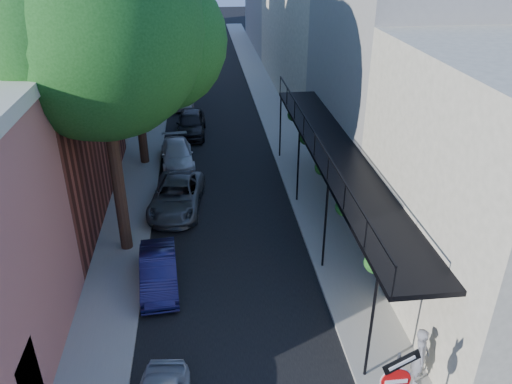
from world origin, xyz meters
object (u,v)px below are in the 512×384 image
object	(u,v)px
parked_car_c	(177,196)
oak_near	(113,35)
parked_car_d	(177,154)
sign_post	(395,384)
oak_mid	(139,22)
parked_car_b	(159,271)
parked_car_f	(183,98)
parked_car_e	(191,123)
pedestrian	(420,356)

from	to	relation	value
parked_car_c	oak_near	bearing A→B (deg)	-110.63
parked_car_d	sign_post	bearing A→B (deg)	-77.99
oak_mid	parked_car_b	xyz separation A→B (m)	(0.98, -10.56, -6.49)
parked_car_d	parked_car_f	bearing A→B (deg)	83.92
parked_car_c	parked_car_e	size ratio (longest dim) A/B	1.10
parked_car_c	pedestrian	xyz separation A→B (m)	(6.58, -10.31, 0.36)
sign_post	parked_car_f	distance (m)	27.10
oak_near	parked_car_f	size ratio (longest dim) A/B	3.19
parked_car_c	parked_car_d	world-z (taller)	parked_car_c
pedestrian	oak_mid	bearing A→B (deg)	51.26
oak_near	oak_mid	size ratio (longest dim) A/B	1.12
oak_near	oak_mid	distance (m)	8.01
parked_car_b	parked_car_e	xyz separation A→B (m)	(1.04, 14.35, 0.12)
parked_car_b	parked_car_f	bearing A→B (deg)	84.19
parked_car_c	pedestrian	world-z (taller)	pedestrian
oak_near	parked_car_f	bearing A→B (deg)	85.45
oak_near	parked_car_f	world-z (taller)	oak_near
sign_post	parked_car_f	size ratio (longest dim) A/B	0.83
parked_car_d	pedestrian	world-z (taller)	pedestrian
pedestrian	parked_car_c	bearing A→B (deg)	56.57
parked_car_c	pedestrian	size ratio (longest dim) A/B	2.61
parked_car_e	parked_car_f	xyz separation A→B (m)	(-0.59, 5.52, -0.10)
sign_post	parked_car_e	distance (m)	21.58
parked_car_c	parked_car_f	xyz separation A→B (m)	(-0.01, 14.57, -0.03)
oak_near	sign_post	bearing A→B (deg)	-54.91
parked_car_d	parked_car_f	distance (m)	9.82
sign_post	parked_car_d	bearing A→B (deg)	107.44
parked_car_b	pedestrian	xyz separation A→B (m)	(7.04, -5.01, 0.41)
parked_car_c	pedestrian	distance (m)	12.24
parked_car_d	parked_car_e	world-z (taller)	parked_car_e
oak_mid	oak_near	bearing A→B (deg)	-89.63
pedestrian	parked_car_d	bearing A→B (deg)	47.99
parked_car_b	sign_post	bearing A→B (deg)	-54.66
parked_car_d	parked_car_e	xyz separation A→B (m)	(0.70, 4.29, 0.13)
sign_post	pedestrian	bearing A→B (deg)	49.57
parked_car_e	parked_car_b	bearing A→B (deg)	-91.85
parked_car_b	parked_car_d	bearing A→B (deg)	83.57
parked_car_c	parked_car_f	world-z (taller)	parked_car_c
parked_car_b	parked_car_f	world-z (taller)	parked_car_f
oak_near	parked_car_c	xyz separation A→B (m)	(1.38, 2.71, -7.26)
pedestrian	parked_car_b	bearing A→B (deg)	78.56
parked_car_d	pedestrian	size ratio (longest dim) A/B	2.28
oak_mid	parked_car_d	xyz separation A→B (m)	(1.32, -0.50, -6.49)
oak_near	parked_car_d	world-z (taller)	oak_near
oak_near	pedestrian	size ratio (longest dim) A/B	6.65
oak_near	parked_car_e	bearing A→B (deg)	80.50
parked_car_c	parked_car_f	size ratio (longest dim) A/B	1.25
oak_near	parked_car_c	distance (m)	7.87
sign_post	oak_mid	xyz separation A→B (m)	(-6.58, 17.26, 5.02)
parked_car_b	parked_car_d	world-z (taller)	parked_car_b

